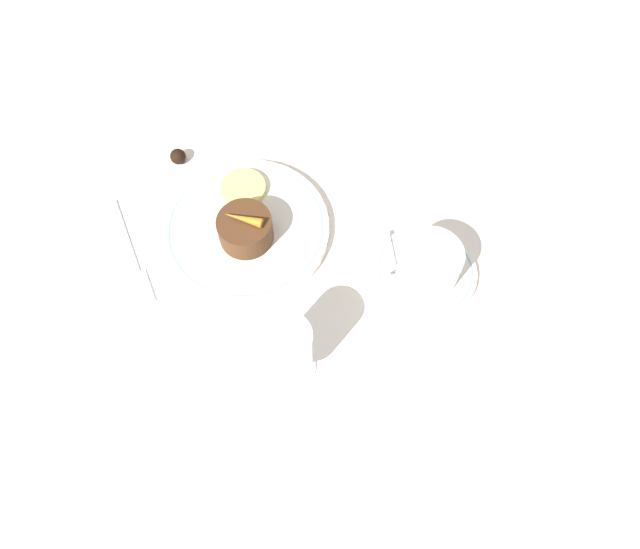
% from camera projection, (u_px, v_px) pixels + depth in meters
% --- Properties ---
extents(ground_plane, '(3.00, 3.00, 0.00)m').
position_uv_depth(ground_plane, '(267.00, 251.00, 0.86)').
color(ground_plane, white).
extents(dinner_plate, '(0.23, 0.23, 0.01)m').
position_uv_depth(dinner_plate, '(246.00, 229.00, 0.86)').
color(dinner_plate, white).
rests_on(dinner_plate, ground_plane).
extents(saucer, '(0.14, 0.14, 0.01)m').
position_uv_depth(saucer, '(425.00, 272.00, 0.84)').
color(saucer, white).
rests_on(saucer, ground_plane).
extents(coffee_cup, '(0.11, 0.08, 0.05)m').
position_uv_depth(coffee_cup, '(429.00, 263.00, 0.80)').
color(coffee_cup, white).
rests_on(coffee_cup, saucer).
extents(spoon, '(0.03, 0.11, 0.00)m').
position_uv_depth(spoon, '(396.00, 276.00, 0.83)').
color(spoon, silver).
rests_on(spoon, saucer).
extents(wine_glass, '(0.07, 0.07, 0.10)m').
position_uv_depth(wine_glass, '(287.00, 347.00, 0.72)').
color(wine_glass, silver).
rests_on(wine_glass, ground_plane).
extents(fork, '(0.04, 0.18, 0.01)m').
position_uv_depth(fork, '(134.00, 262.00, 0.85)').
color(fork, silver).
rests_on(fork, ground_plane).
extents(dessert_cake, '(0.07, 0.07, 0.04)m').
position_uv_depth(dessert_cake, '(245.00, 229.00, 0.83)').
color(dessert_cake, '#4C2D19').
rests_on(dessert_cake, dinner_plate).
extents(carrot_garnish, '(0.05, 0.04, 0.01)m').
position_uv_depth(carrot_garnish, '(243.00, 219.00, 0.81)').
color(carrot_garnish, orange).
rests_on(carrot_garnish, dessert_cake).
extents(pineapple_slice, '(0.06, 0.06, 0.01)m').
position_uv_depth(pineapple_slice, '(243.00, 188.00, 0.88)').
color(pineapple_slice, '#EFE075').
rests_on(pineapple_slice, dinner_plate).
extents(chocolate_truffle, '(0.02, 0.02, 0.02)m').
position_uv_depth(chocolate_truffle, '(178.00, 156.00, 0.92)').
color(chocolate_truffle, black).
rests_on(chocolate_truffle, ground_plane).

